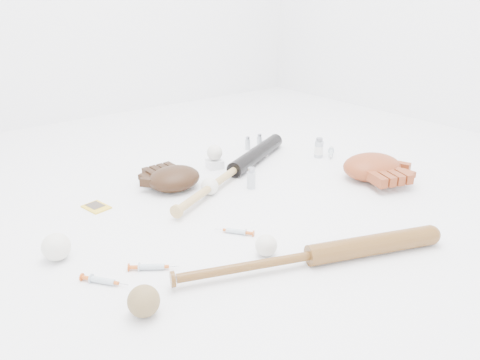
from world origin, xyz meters
TOP-DOWN VIEW (x-y plane):
  - bat_dark at (0.08, 0.20)m, footprint 0.86×0.46m
  - bat_wood at (-0.15, -0.45)m, footprint 0.80×0.35m
  - glove_dark at (-0.17, 0.25)m, footprint 0.25×0.25m
  - glove_tan at (0.52, -0.15)m, footprint 0.37×0.37m
  - trading_card at (-0.48, 0.28)m, footprint 0.09×0.11m
  - pedestal at (0.08, 0.35)m, footprint 0.08×0.08m
  - baseball_on_pedestal at (0.08, 0.35)m, footprint 0.07×0.07m
  - baseball_left at (-0.70, 0.02)m, footprint 0.08×0.08m
  - baseball_upper at (-0.10, 0.13)m, footprint 0.07×0.07m
  - baseball_mid at (-0.21, -0.33)m, footprint 0.06×0.06m
  - baseball_aged at (-0.62, -0.36)m, footprint 0.08×0.08m
  - syringe_0 at (-0.51, -0.20)m, footprint 0.14×0.11m
  - syringe_1 at (-0.20, -0.18)m, footprint 0.10×0.13m
  - syringe_2 at (0.36, 0.37)m, footprint 0.06×0.16m
  - syringe_3 at (0.59, -0.14)m, footprint 0.14×0.12m
  - syringe_4 at (0.60, 0.14)m, footprint 0.15×0.13m
  - syringe_5 at (-0.65, -0.17)m, footprint 0.11×0.14m
  - vial_0 at (0.35, 0.45)m, footprint 0.02×0.02m
  - vial_1 at (0.42, 0.45)m, footprint 0.02×0.02m
  - vial_2 at (0.07, 0.08)m, footprint 0.03×0.03m
  - vial_3 at (0.54, 0.16)m, footprint 0.04×0.04m

SIDE VIEW (x-z plane):
  - trading_card at x=-0.48m, z-range 0.00..0.01m
  - syringe_1 at x=-0.20m, z-range 0.00..0.02m
  - syringe_5 at x=-0.65m, z-range 0.00..0.02m
  - syringe_0 at x=-0.51m, z-range 0.00..0.02m
  - syringe_3 at x=0.59m, z-range 0.00..0.02m
  - syringe_2 at x=0.36m, z-range 0.00..0.02m
  - syringe_4 at x=0.60m, z-range 0.00..0.02m
  - pedestal at x=0.08m, z-range 0.00..0.04m
  - bat_wood at x=-0.15m, z-range 0.00..0.06m
  - vial_1 at x=0.42m, z-range 0.00..0.06m
  - vial_0 at x=0.35m, z-range 0.00..0.06m
  - baseball_mid at x=-0.21m, z-range 0.00..0.06m
  - baseball_upper at x=-0.10m, z-range 0.00..0.07m
  - bat_dark at x=0.08m, z-range 0.00..0.07m
  - baseball_aged at x=-0.62m, z-range 0.00..0.08m
  - baseball_left at x=-0.70m, z-range 0.00..0.08m
  - vial_2 at x=0.07m, z-range 0.00..0.08m
  - glove_dark at x=-0.17m, z-range 0.00..0.09m
  - vial_3 at x=0.54m, z-range 0.00..0.09m
  - glove_tan at x=0.52m, z-range 0.00..0.10m
  - baseball_on_pedestal at x=0.08m, z-range 0.04..0.10m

